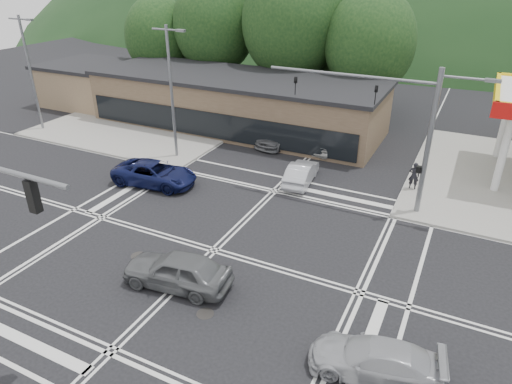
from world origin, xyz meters
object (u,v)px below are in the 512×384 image
at_px(car_grey_center, 177,270).
at_px(car_queue_b, 330,143).
at_px(car_blue_west, 155,173).
at_px(car_silver_east, 375,359).
at_px(car_northbound, 282,133).
at_px(pedestrian, 414,176).
at_px(car_queue_a, 301,173).

bearing_deg(car_grey_center, car_queue_b, 169.72).
relative_size(car_blue_west, car_grey_center, 1.12).
relative_size(car_silver_east, car_queue_b, 1.11).
bearing_deg(car_northbound, car_blue_west, -103.45).
bearing_deg(car_silver_east, pedestrian, 174.88).
xyz_separation_m(car_grey_center, car_northbound, (-2.91, 17.98, -0.02)).
distance_m(car_queue_b, car_northbound, 3.91).
relative_size(car_silver_east, pedestrian, 2.61).
bearing_deg(car_silver_east, car_queue_b, -167.39).
height_order(car_grey_center, car_silver_east, car_grey_center).
bearing_deg(car_grey_center, car_northbound, -177.91).
xyz_separation_m(car_blue_west, car_queue_a, (8.12, 4.27, -0.07)).
bearing_deg(car_blue_west, pedestrian, -73.47).
bearing_deg(car_grey_center, pedestrian, 144.65).
bearing_deg(pedestrian, car_northbound, -23.09).
bearing_deg(car_northbound, car_silver_east, -49.72).
bearing_deg(car_queue_b, pedestrian, 156.83).
height_order(car_silver_east, pedestrian, pedestrian).
height_order(car_queue_a, car_queue_b, car_queue_b).
xyz_separation_m(car_northbound, pedestrian, (10.40, -4.04, 0.22)).
distance_m(car_queue_b, pedestrian, 7.57).
height_order(car_blue_west, car_queue_b, car_blue_west).
bearing_deg(car_queue_a, car_blue_west, 21.51).
xyz_separation_m(car_queue_a, car_queue_b, (0.00, 5.82, 0.01)).
bearing_deg(pedestrian, car_blue_west, 21.21).
bearing_deg(car_blue_west, car_queue_a, -68.80).
relative_size(car_northbound, pedestrian, 3.16).
xyz_separation_m(car_queue_b, pedestrian, (6.50, -3.86, 0.32)).
distance_m(car_blue_west, car_queue_b, 12.95).
bearing_deg(pedestrian, car_grey_center, 59.91).
distance_m(car_grey_center, car_queue_a, 12.03).
bearing_deg(car_queue_a, car_queue_b, -96.22).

